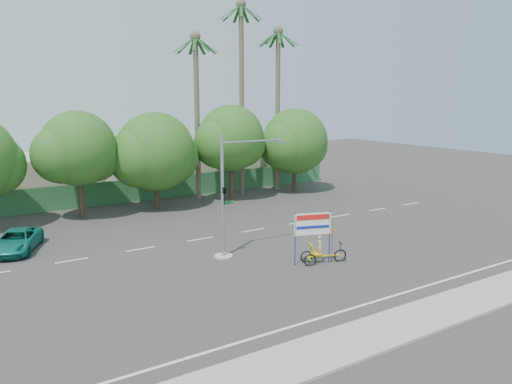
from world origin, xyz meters
TOP-DOWN VIEW (x-y plane):
  - ground at (0.00, 0.00)m, footprint 120.00×120.00m
  - sidewalk_near at (0.00, -7.50)m, footprint 50.00×2.40m
  - fence at (0.00, 21.50)m, footprint 38.00×0.08m
  - building_left at (-10.00, 26.00)m, footprint 12.00×8.00m
  - building_right at (8.00, 26.00)m, footprint 14.00×8.00m
  - tree_left at (-7.05, 18.00)m, footprint 6.66×5.60m
  - tree_center at (-1.05, 18.00)m, footprint 7.62×6.40m
  - tree_right at (5.95, 18.00)m, footprint 6.90×5.80m
  - tree_far_right at (12.95, 18.00)m, footprint 7.38×6.20m
  - palm_tall at (8.00, 19.50)m, footprint 3.73×3.79m
  - palm_mid at (12.00, 19.50)m, footprint 3.73×3.79m
  - palm_short at (3.50, 19.50)m, footprint 3.73×3.79m
  - traffic_signal at (-2.20, 3.98)m, footprint 4.72×1.10m
  - trike_billboard at (1.35, 0.28)m, footprint 2.93×1.29m
  - pickup_truck at (-12.33, 11.51)m, footprint 3.79×5.10m

SIDE VIEW (x-z plane):
  - ground at x=0.00m, z-range 0.00..0.00m
  - sidewalk_near at x=0.00m, z-range 0.00..0.12m
  - pickup_truck at x=-12.33m, z-range 0.00..1.29m
  - fence at x=0.00m, z-range 0.00..2.00m
  - trike_billboard at x=1.35m, z-range -0.29..2.72m
  - building_right at x=8.00m, z-range 0.00..3.60m
  - building_left at x=-10.00m, z-range 0.00..4.00m
  - traffic_signal at x=-2.20m, z-range -0.58..6.42m
  - tree_center at x=-1.05m, z-range 0.54..8.39m
  - tree_far_right at x=12.95m, z-range 0.68..8.61m
  - tree_left at x=-7.05m, z-range 1.02..9.09m
  - tree_right at x=5.95m, z-range 1.06..9.42m
  - palm_short at x=3.50m, z-range 1.64..16.09m
  - palm_mid at x=12.00m, z-range 1.67..17.12m
  - palm_tall at x=8.00m, z-range 1.74..19.19m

